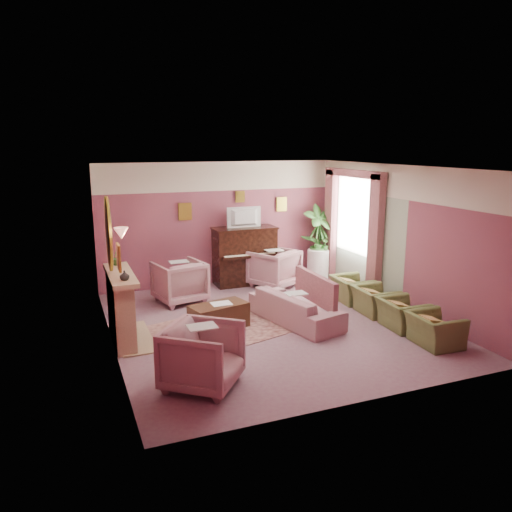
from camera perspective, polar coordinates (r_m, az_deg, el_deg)
name	(u,v)px	position (r m, az deg, el deg)	size (l,w,h in m)	color
floor	(270,324)	(9.12, 1.64, -7.76)	(5.50, 6.00, 0.01)	gray
ceiling	(271,167)	(8.56, 1.76, 10.10)	(5.50, 6.00, 0.01)	white
wall_back	(219,223)	(11.50, -4.23, 3.73)	(5.50, 0.02, 2.80)	#703C56
wall_front	(369,296)	(6.18, 12.78, -4.44)	(5.50, 0.02, 2.80)	#703C56
wall_left	(108,262)	(8.08, -16.54, -0.62)	(0.02, 6.00, 2.80)	#703C56
wall_right	(400,238)	(10.12, 16.16, 2.02)	(0.02, 6.00, 2.80)	#703C56
picture_rail_band	(219,176)	(11.38, -4.30, 9.07)	(5.50, 0.01, 0.65)	beige
stripe_panel	(361,242)	(11.21, 11.96, 1.56)	(0.01, 3.00, 2.15)	#A2B194
fireplace_surround	(120,309)	(8.51, -15.23, -5.82)	(0.30, 1.40, 1.10)	tan
fireplace_inset	(127,317)	(8.57, -14.50, -6.71)	(0.18, 0.72, 0.68)	black
fire_ember	(130,326)	(8.63, -14.17, -7.82)	(0.06, 0.54, 0.10)	#FF462C
mantel_shelf	(120,275)	(8.35, -15.25, -2.09)	(0.40, 1.55, 0.07)	tan
hearth	(135,338)	(8.71, -13.70, -9.06)	(0.55, 1.50, 0.02)	tan
mirror_frame	(109,234)	(8.20, -16.50, 2.43)	(0.04, 0.72, 1.20)	gold
mirror_glass	(110,234)	(8.20, -16.32, 2.44)	(0.01, 0.60, 1.06)	white
sconce_shade	(121,233)	(7.14, -15.15, 2.52)	(0.20, 0.20, 0.16)	#FFA787
piano	(245,256)	(11.51, -1.31, -0.04)	(1.40, 0.60, 1.30)	black
piano_keyshelf	(250,257)	(11.17, -0.69, -0.06)	(1.30, 0.12, 0.06)	black
piano_keys	(250,255)	(11.16, -0.69, 0.14)	(1.20, 0.08, 0.02)	#FAF2CE
piano_top	(244,228)	(11.38, -1.33, 3.20)	(1.45, 0.65, 0.04)	black
television	(245,216)	(11.29, -1.25, 4.61)	(0.80, 0.12, 0.48)	black
print_back_left	(185,212)	(11.21, -8.11, 5.05)	(0.30, 0.03, 0.38)	gold
print_back_right	(282,204)	(11.97, 2.94, 5.93)	(0.26, 0.03, 0.34)	gold
print_back_mid	(240,197)	(11.55, -1.83, 6.79)	(0.22, 0.03, 0.26)	gold
print_left_wall	(119,257)	(6.84, -15.42, -0.15)	(0.03, 0.28, 0.36)	gold
window_blind	(355,213)	(11.30, 11.26, 4.89)	(0.03, 1.40, 1.80)	beige
curtain_left	(375,238)	(10.56, 13.49, 2.05)	(0.16, 0.34, 2.60)	#914F56
curtain_right	(330,225)	(12.09, 8.51, 3.58)	(0.16, 0.34, 2.60)	#914F56
pelmet	(354,173)	(11.17, 11.11, 9.25)	(0.16, 2.20, 0.16)	#914F56
mantel_plant	(116,258)	(8.85, -15.67, -0.17)	(0.16, 0.16, 0.28)	#37732E
mantel_vase	(124,276)	(7.84, -14.80, -2.18)	(0.16, 0.16, 0.16)	beige
area_rug	(224,328)	(8.94, -3.67, -8.17)	(2.50, 1.80, 0.01)	#9C675F
coffee_table	(219,316)	(8.85, -4.27, -6.89)	(1.00, 0.50, 0.45)	#422617
table_paper	(221,304)	(8.79, -3.98, -5.44)	(0.35, 0.28, 0.01)	white
sofa	(296,302)	(9.10, 4.54, -5.25)	(0.64, 1.93, 0.78)	#AE7C82
sofa_throw	(315,288)	(9.21, 6.81, -3.71)	(0.10, 1.46, 0.54)	#914F56
floral_armchair_left	(179,279)	(10.33, -8.75, -2.66)	(0.92, 0.92, 0.96)	#AE7C82
floral_armchair_right	(274,266)	(11.30, 2.07, -1.18)	(0.92, 0.92, 0.96)	#AE7C82
floral_armchair_front	(203,353)	(6.77, -6.11, -10.96)	(0.92, 0.92, 0.96)	#AE7C82
olive_chair_a	(435,325)	(8.59, 19.76, -7.39)	(0.56, 0.80, 0.69)	#5E6A36
olive_chair_b	(402,309)	(9.18, 16.40, -5.86)	(0.56, 0.80, 0.69)	#5E6A36
olive_chair_c	(375,296)	(9.80, 13.47, -4.50)	(0.56, 0.80, 0.69)	#5E6A36
olive_chair_d	(352,285)	(10.45, 10.90, -3.30)	(0.56, 0.80, 0.69)	#5E6A36
side_table	(318,264)	(12.15, 7.09, -0.90)	(0.52, 0.52, 0.70)	silver
side_plant_big	(319,243)	(12.04, 7.16, 1.50)	(0.30, 0.30, 0.34)	#37732E
side_plant_small	(325,244)	(12.02, 7.89, 1.32)	(0.16, 0.16, 0.28)	#37732E
palm_pot	(317,270)	(12.27, 7.04, -1.63)	(0.34, 0.34, 0.34)	#95542C
palm_plant	(318,234)	(12.09, 7.15, 2.46)	(0.76, 0.76, 1.44)	#37732E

